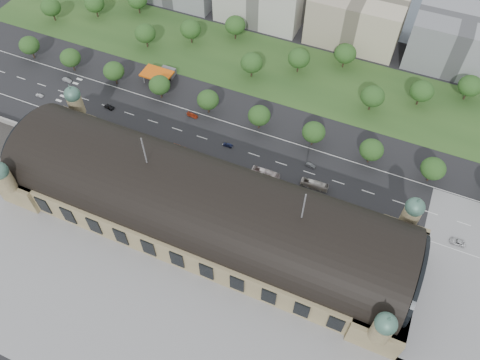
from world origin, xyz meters
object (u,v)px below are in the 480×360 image
at_px(parked_car_1, 91,133).
at_px(parked_car_0, 95,134).
at_px(parked_car_5, 183,163).
at_px(parked_car_3, 159,148).
at_px(bus_west, 184,151).
at_px(petrol_station, 163,73).
at_px(traffic_car_3, 192,115).
at_px(traffic_car_5, 311,165).
at_px(bus_east, 314,185).
at_px(traffic_car_4, 228,145).
at_px(traffic_car_6, 457,242).
at_px(traffic_car_1, 67,80).
at_px(bus_mid, 265,174).
at_px(traffic_car_2, 109,107).
at_px(parked_car_4, 161,149).
at_px(traffic_car_0, 39,95).
at_px(parked_car_2, 119,139).
at_px(parked_car_6, 141,143).

bearing_deg(parked_car_1, parked_car_0, 67.08).
bearing_deg(parked_car_5, parked_car_3, -129.43).
xyz_separation_m(parked_car_1, bus_west, (41.47, 6.00, 0.91)).
bearing_deg(petrol_station, traffic_car_3, -35.61).
distance_m(traffic_car_5, parked_car_3, 62.76).
bearing_deg(bus_east, traffic_car_4, 78.32).
relative_size(traffic_car_4, traffic_car_6, 0.79).
bearing_deg(parked_car_1, parked_car_5, 68.55).
bearing_deg(traffic_car_1, bus_east, -92.41).
distance_m(traffic_car_5, bus_mid, 19.14).
distance_m(traffic_car_2, traffic_car_6, 153.25).
bearing_deg(parked_car_0, traffic_car_3, 95.19).
bearing_deg(parked_car_5, parked_car_4, -130.25).
height_order(traffic_car_1, parked_car_0, traffic_car_1).
bearing_deg(parked_car_5, bus_east, 73.97).
distance_m(traffic_car_0, traffic_car_1, 14.65).
height_order(parked_car_1, parked_car_5, parked_car_5).
height_order(traffic_car_6, parked_car_3, parked_car_3).
relative_size(parked_car_2, bus_mid, 0.49).
bearing_deg(bus_east, bus_west, 92.20).
distance_m(traffic_car_0, parked_car_5, 79.84).
distance_m(traffic_car_5, parked_car_1, 93.81).
xyz_separation_m(traffic_car_3, parked_car_3, (-3.78, -22.78, 0.08)).
distance_m(petrol_station, parked_car_6, 42.87).
bearing_deg(parked_car_0, parked_car_1, -124.11).
bearing_deg(traffic_car_6, parked_car_6, -90.36).
xyz_separation_m(parked_car_4, bus_west, (9.68, 2.00, 0.83)).
bearing_deg(traffic_car_3, traffic_car_5, -91.02).
height_order(traffic_car_6, bus_west, bus_west).
relative_size(traffic_car_4, parked_car_4, 0.99).
relative_size(traffic_car_3, parked_car_0, 1.19).
distance_m(petrol_station, traffic_car_5, 84.75).
bearing_deg(bus_mid, parked_car_3, 95.43).
distance_m(traffic_car_4, bus_west, 18.53).
xyz_separation_m(parked_car_0, parked_car_5, (41.69, 1.12, -0.06)).
distance_m(parked_car_5, bus_east, 53.32).
bearing_deg(traffic_car_6, parked_car_0, -89.36).
bearing_deg(traffic_car_1, petrol_station, -59.98).
bearing_deg(parked_car_4, parked_car_6, -116.49).
height_order(traffic_car_4, parked_car_1, traffic_car_4).
distance_m(parked_car_3, parked_car_6, 8.46).
xyz_separation_m(traffic_car_4, parked_car_6, (-33.77, -13.79, -0.06)).
distance_m(parked_car_3, bus_east, 65.52).
xyz_separation_m(traffic_car_0, parked_car_5, (79.30, -9.25, -0.01)).
relative_size(petrol_station, parked_car_4, 3.22).
xyz_separation_m(parked_car_0, bus_east, (94.08, 11.00, 0.82)).
height_order(traffic_car_6, parked_car_2, parked_car_2).
bearing_deg(traffic_car_3, traffic_car_0, 108.59).
height_order(traffic_car_2, parked_car_4, parked_car_4).
xyz_separation_m(parked_car_4, bus_east, (64.34, 7.00, 0.81)).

